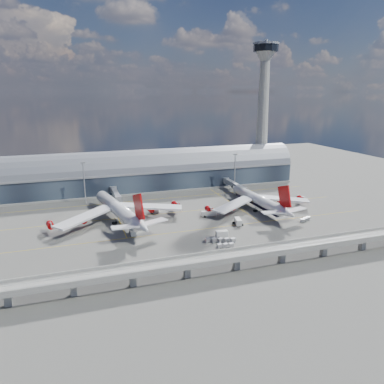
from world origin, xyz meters
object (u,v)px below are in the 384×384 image
object	(u,v)px
floodlight_mast_left	(84,182)
airliner_right	(259,201)
service_truck_2	(209,214)
service_truck_4	(237,193)
cargo_train_2	(305,219)
cargo_train_0	(225,245)
service_truck_5	(155,210)
cargo_train_1	(220,240)
control_tower	(263,112)
floodlight_mast_right	(235,171)
service_truck_0	(133,231)
service_truck_1	(222,234)
airliner_left	(119,210)
service_truck_3	(238,222)

from	to	relation	value
floodlight_mast_left	airliner_right	size ratio (longest dim) A/B	0.38
service_truck_2	service_truck_4	world-z (taller)	service_truck_2
cargo_train_2	cargo_train_0	bearing A→B (deg)	132.57
service_truck_5	cargo_train_1	world-z (taller)	service_truck_5
cargo_train_2	control_tower	bearing A→B (deg)	8.52
service_truck_2	cargo_train_1	bearing A→B (deg)	178.36
service_truck_5	floodlight_mast_right	bearing A→B (deg)	-29.08
floodlight_mast_right	service_truck_0	size ratio (longest dim) A/B	3.39
control_tower	service_truck_2	size ratio (longest dim) A/B	12.03
service_truck_1	cargo_train_1	xyz separation A→B (m)	(-2.92, -5.22, -0.66)
airliner_right	cargo_train_2	world-z (taller)	airliner_right
control_tower	floodlight_mast_right	world-z (taller)	control_tower
airliner_left	airliner_right	world-z (taller)	airliner_left
airliner_right	service_truck_5	world-z (taller)	airliner_right
cargo_train_0	cargo_train_2	size ratio (longest dim) A/B	1.03
service_truck_5	service_truck_2	bearing A→B (deg)	-86.09
service_truck_3	cargo_train_0	world-z (taller)	service_truck_3
service_truck_1	service_truck_5	world-z (taller)	service_truck_1
service_truck_2	cargo_train_0	world-z (taller)	service_truck_2
service_truck_3	cargo_train_0	size ratio (longest dim) A/B	0.90
floodlight_mast_right	airliner_left	bearing A→B (deg)	-154.13
cargo_train_1	service_truck_3	bearing A→B (deg)	-61.80
airliner_left	cargo_train_0	bearing A→B (deg)	-62.01
service_truck_4	cargo_train_1	world-z (taller)	service_truck_4
control_tower	service_truck_5	bearing A→B (deg)	-149.04
service_truck_2	cargo_train_2	distance (m)	51.35
control_tower	floodlight_mast_left	world-z (taller)	control_tower
airliner_right	cargo_train_0	bearing A→B (deg)	-134.56
airliner_left	service_truck_3	xyz separation A→B (m)	(57.13, -23.51, -4.90)
floodlight_mast_right	cargo_train_1	world-z (taller)	floodlight_mast_right
cargo_train_0	cargo_train_2	xyz separation A→B (m)	(53.98, 18.56, -0.01)
cargo_train_2	service_truck_2	bearing A→B (deg)	86.12
service_truck_4	cargo_train_0	distance (m)	88.83
floodlight_mast_right	service_truck_0	xyz separation A→B (m)	(-81.58, -61.13, -12.02)
control_tower	service_truck_3	distance (m)	122.68
floodlight_mast_left	airliner_right	distance (m)	104.92
service_truck_5	service_truck_4	bearing A→B (deg)	-37.20
service_truck_4	service_truck_5	distance (m)	63.93
service_truck_1	service_truck_4	size ratio (longest dim) A/B	1.12
control_tower	service_truck_0	xyz separation A→B (m)	(-116.58, -89.13, -50.03)
service_truck_0	cargo_train_0	size ratio (longest dim) A/B	0.95
cargo_train_0	cargo_train_2	world-z (taller)	cargo_train_0
control_tower	floodlight_mast_right	bearing A→B (deg)	-141.34
airliner_right	service_truck_4	size ratio (longest dim) A/B	13.07
floodlight_mast_right	floodlight_mast_left	bearing A→B (deg)	180.00
service_truck_1	service_truck_5	size ratio (longest dim) A/B	0.99
cargo_train_0	cargo_train_1	size ratio (longest dim) A/B	0.57
service_truck_1	cargo_train_0	world-z (taller)	service_truck_1
cargo_train_0	service_truck_1	bearing A→B (deg)	-22.65
airliner_right	service_truck_0	xyz separation A→B (m)	(-75.63, -15.32, -3.93)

